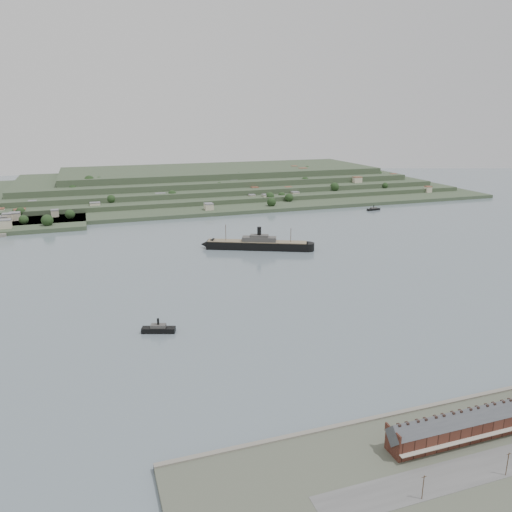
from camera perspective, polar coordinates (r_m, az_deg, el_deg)
name	(u,v)px	position (r m, az deg, el deg)	size (l,w,h in m)	color
ground	(293,284)	(325.42, 4.30, -3.21)	(1400.00, 1400.00, 0.00)	slate
terrace_row	(463,425)	(188.68, 22.60, -17.44)	(55.60, 9.80, 11.07)	#411F17
far_peninsula	(201,185)	(698.09, -6.34, 8.11)	(760.00, 309.00, 30.00)	#35462E
steamship	(254,244)	(405.65, -0.20, 1.34)	(87.46, 46.50, 22.33)	black
tugboat	(159,329)	(259.65, -11.08, -8.19)	(17.40, 9.71, 7.58)	black
ferry_east	(373,209)	(586.51, 13.28, 5.24)	(16.23, 5.81, 5.96)	black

